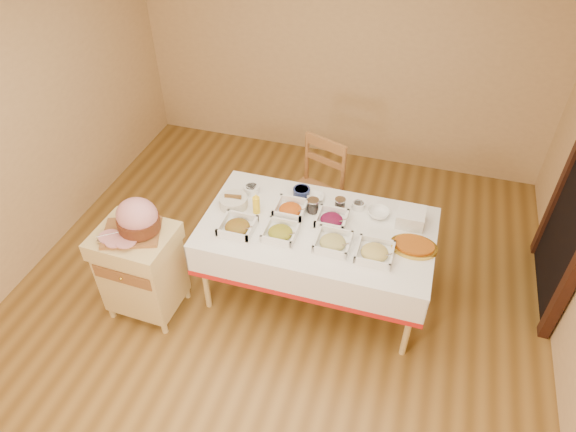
# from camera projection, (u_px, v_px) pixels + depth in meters

# --- Properties ---
(room_shell) EXTENTS (5.00, 5.00, 5.00)m
(room_shell) POSITION_uv_depth(u_px,v_px,m) (267.00, 187.00, 3.51)
(room_shell) COLOR brown
(room_shell) RESTS_ON ground
(dining_table) EXTENTS (1.82, 1.02, 0.76)m
(dining_table) POSITION_uv_depth(u_px,v_px,m) (317.00, 241.00, 4.12)
(dining_table) COLOR #DFC37B
(dining_table) RESTS_ON ground
(butcher_cart) EXTENTS (0.61, 0.52, 0.84)m
(butcher_cart) POSITION_uv_depth(u_px,v_px,m) (141.00, 267.00, 4.07)
(butcher_cart) COLOR #DFC37B
(butcher_cart) RESTS_ON ground
(dining_chair) EXTENTS (0.59, 0.57, 1.03)m
(dining_chair) POSITION_uv_depth(u_px,v_px,m) (314.00, 193.00, 4.71)
(dining_chair) COLOR brown
(dining_chair) RESTS_ON ground
(ham_on_board) EXTENTS (0.44, 0.42, 0.29)m
(ham_on_board) POSITION_uv_depth(u_px,v_px,m) (137.00, 220.00, 3.77)
(ham_on_board) COLOR brown
(ham_on_board) RESTS_ON butcher_cart
(serving_dish_a) EXTENTS (0.27, 0.26, 0.11)m
(serving_dish_a) POSITION_uv_depth(u_px,v_px,m) (237.00, 226.00, 3.96)
(serving_dish_a) COLOR white
(serving_dish_a) RESTS_ON dining_table
(serving_dish_b) EXTENTS (0.25, 0.25, 0.10)m
(serving_dish_b) POSITION_uv_depth(u_px,v_px,m) (280.00, 232.00, 3.92)
(serving_dish_b) COLOR white
(serving_dish_b) RESTS_ON dining_table
(serving_dish_c) EXTENTS (0.26, 0.26, 0.11)m
(serving_dish_c) POSITION_uv_depth(u_px,v_px,m) (333.00, 242.00, 3.83)
(serving_dish_c) COLOR white
(serving_dish_c) RESTS_ON dining_table
(serving_dish_d) EXTENTS (0.27, 0.27, 0.10)m
(serving_dish_d) POSITION_uv_depth(u_px,v_px,m) (375.00, 252.00, 3.75)
(serving_dish_d) COLOR white
(serving_dish_d) RESTS_ON dining_table
(serving_dish_e) EXTENTS (0.26, 0.24, 0.12)m
(serving_dish_e) POSITION_uv_depth(u_px,v_px,m) (290.00, 209.00, 4.12)
(serving_dish_e) COLOR white
(serving_dish_e) RESTS_ON dining_table
(serving_dish_f) EXTENTS (0.25, 0.24, 0.11)m
(serving_dish_f) POSITION_uv_depth(u_px,v_px,m) (332.00, 219.00, 4.03)
(serving_dish_f) COLOR white
(serving_dish_f) RESTS_ON dining_table
(small_bowl_left) EXTENTS (0.13, 0.13, 0.06)m
(small_bowl_left) POSITION_uv_depth(u_px,v_px,m) (252.00, 189.00, 4.33)
(small_bowl_left) COLOR white
(small_bowl_left) RESTS_ON dining_table
(small_bowl_mid) EXTENTS (0.14, 0.14, 0.06)m
(small_bowl_mid) POSITION_uv_depth(u_px,v_px,m) (302.00, 191.00, 4.30)
(small_bowl_mid) COLOR navy
(small_bowl_mid) RESTS_ON dining_table
(small_bowl_right) EXTENTS (0.11, 0.11, 0.05)m
(small_bowl_right) POSITION_uv_depth(u_px,v_px,m) (358.00, 205.00, 4.17)
(small_bowl_right) COLOR white
(small_bowl_right) RESTS_ON dining_table
(bowl_white_imported) EXTENTS (0.17, 0.17, 0.04)m
(bowl_white_imported) POSITION_uv_depth(u_px,v_px,m) (316.00, 197.00, 4.27)
(bowl_white_imported) COLOR white
(bowl_white_imported) RESTS_ON dining_table
(bowl_small_imported) EXTENTS (0.23, 0.23, 0.05)m
(bowl_small_imported) POSITION_uv_depth(u_px,v_px,m) (379.00, 213.00, 4.10)
(bowl_small_imported) COLOR white
(bowl_small_imported) RESTS_ON dining_table
(preserve_jar_left) EXTENTS (0.10, 0.10, 0.12)m
(preserve_jar_left) POSITION_uv_depth(u_px,v_px,m) (313.00, 206.00, 4.12)
(preserve_jar_left) COLOR silver
(preserve_jar_left) RESTS_ON dining_table
(preserve_jar_right) EXTENTS (0.09, 0.09, 0.11)m
(preserve_jar_right) POSITION_uv_depth(u_px,v_px,m) (340.00, 205.00, 4.14)
(preserve_jar_right) COLOR silver
(preserve_jar_right) RESTS_ON dining_table
(mustard_bottle) EXTENTS (0.06, 0.06, 0.19)m
(mustard_bottle) POSITION_uv_depth(u_px,v_px,m) (256.00, 204.00, 4.10)
(mustard_bottle) COLOR yellow
(mustard_bottle) RESTS_ON dining_table
(bread_basket) EXTENTS (0.23, 0.23, 0.10)m
(bread_basket) POSITION_uv_depth(u_px,v_px,m) (233.00, 202.00, 4.18)
(bread_basket) COLOR silver
(bread_basket) RESTS_ON dining_table
(plate_stack) EXTENTS (0.22, 0.22, 0.12)m
(plate_stack) POSITION_uv_depth(u_px,v_px,m) (411.00, 217.00, 4.01)
(plate_stack) COLOR white
(plate_stack) RESTS_ON dining_table
(brass_platter) EXTENTS (0.35, 0.25, 0.05)m
(brass_platter) POSITION_uv_depth(u_px,v_px,m) (414.00, 246.00, 3.82)
(brass_platter) COLOR gold
(brass_platter) RESTS_ON dining_table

